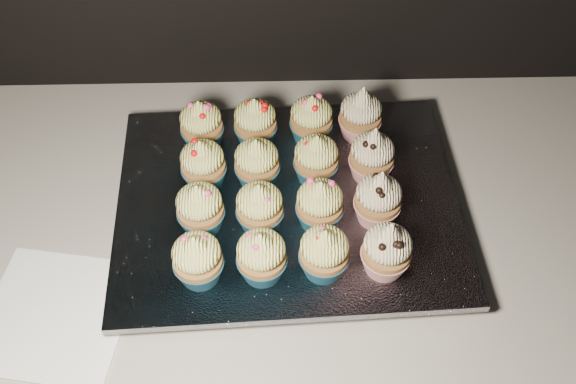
{
  "coord_description": "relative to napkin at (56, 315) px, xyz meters",
  "views": [
    {
      "loc": [
        -0.03,
        1.17,
        1.64
      ],
      "look_at": [
        -0.02,
        1.72,
        0.95
      ],
      "focal_mm": 40.0,
      "sensor_mm": 36.0,
      "label": 1
    }
  ],
  "objects": [
    {
      "name": "cupcake_4",
      "position": [
        0.18,
        0.11,
        0.07
      ],
      "size": [
        0.06,
        0.06,
        0.08
      ],
      "color": "navy",
      "rests_on": "foil_lining"
    },
    {
      "name": "cupcake_2",
      "position": [
        0.34,
        0.04,
        0.07
      ],
      "size": [
        0.06,
        0.06,
        0.08
      ],
      "color": "navy",
      "rests_on": "foil_lining"
    },
    {
      "name": "cupcake_11",
      "position": [
        0.42,
        0.2,
        0.07
      ],
      "size": [
        0.06,
        0.06,
        0.1
      ],
      "color": "maroon",
      "rests_on": "foil_lining"
    },
    {
      "name": "cupcake_1",
      "position": [
        0.26,
        0.04,
        0.07
      ],
      "size": [
        0.06,
        0.06,
        0.08
      ],
      "color": "navy",
      "rests_on": "foil_lining"
    },
    {
      "name": "cupcake_13",
      "position": [
        0.25,
        0.27,
        0.07
      ],
      "size": [
        0.06,
        0.06,
        0.08
      ],
      "color": "navy",
      "rests_on": "foil_lining"
    },
    {
      "name": "baking_tray",
      "position": [
        0.3,
        0.16,
        0.01
      ],
      "size": [
        0.45,
        0.35,
        0.02
      ],
      "primitive_type": "cube",
      "rotation": [
        0.0,
        0.0,
        0.04
      ],
      "color": "black",
      "rests_on": "worktop"
    },
    {
      "name": "napkin",
      "position": [
        0.0,
        0.0,
        0.0
      ],
      "size": [
        0.21,
        0.21,
        0.0
      ],
      "primitive_type": "cube",
      "rotation": [
        0.0,
        0.0,
        -0.17
      ],
      "color": "white",
      "rests_on": "worktop"
    },
    {
      "name": "cupcake_5",
      "position": [
        0.26,
        0.11,
        0.07
      ],
      "size": [
        0.06,
        0.06,
        0.08
      ],
      "color": "navy",
      "rests_on": "foil_lining"
    },
    {
      "name": "cupcake_0",
      "position": [
        0.19,
        0.03,
        0.07
      ],
      "size": [
        0.06,
        0.06,
        0.08
      ],
      "color": "navy",
      "rests_on": "foil_lining"
    },
    {
      "name": "worktop",
      "position": [
        0.32,
        0.14,
        -0.02
      ],
      "size": [
        2.44,
        0.64,
        0.04
      ],
      "primitive_type": "cube",
      "color": "beige",
      "rests_on": "cabinet"
    },
    {
      "name": "cupcake_8",
      "position": [
        0.18,
        0.19,
        0.07
      ],
      "size": [
        0.06,
        0.06,
        0.08
      ],
      "color": "navy",
      "rests_on": "foil_lining"
    },
    {
      "name": "cupcake_9",
      "position": [
        0.26,
        0.19,
        0.07
      ],
      "size": [
        0.06,
        0.06,
        0.08
      ],
      "color": "navy",
      "rests_on": "foil_lining"
    },
    {
      "name": "cupcake_15",
      "position": [
        0.41,
        0.28,
        0.07
      ],
      "size": [
        0.06,
        0.06,
        0.1
      ],
      "color": "maroon",
      "rests_on": "foil_lining"
    },
    {
      "name": "cupcake_14",
      "position": [
        0.34,
        0.27,
        0.07
      ],
      "size": [
        0.06,
        0.06,
        0.08
      ],
      "color": "navy",
      "rests_on": "foil_lining"
    },
    {
      "name": "cupcake_6",
      "position": [
        0.34,
        0.12,
        0.07
      ],
      "size": [
        0.06,
        0.06,
        0.08
      ],
      "color": "navy",
      "rests_on": "foil_lining"
    },
    {
      "name": "cupcake_3",
      "position": [
        0.42,
        0.04,
        0.07
      ],
      "size": [
        0.06,
        0.06,
        0.1
      ],
      "color": "maroon",
      "rests_on": "foil_lining"
    },
    {
      "name": "cupcake_7",
      "position": [
        0.42,
        0.12,
        0.07
      ],
      "size": [
        0.06,
        0.06,
        0.1
      ],
      "color": "maroon",
      "rests_on": "foil_lining"
    },
    {
      "name": "cupcake_10",
      "position": [
        0.34,
        0.19,
        0.07
      ],
      "size": [
        0.06,
        0.06,
        0.08
      ],
      "color": "navy",
      "rests_on": "foil_lining"
    },
    {
      "name": "cabinet",
      "position": [
        0.32,
        0.14,
        -0.47
      ],
      "size": [
        2.4,
        0.6,
        0.86
      ],
      "primitive_type": "cube",
      "color": "black",
      "rests_on": "ground"
    },
    {
      "name": "cupcake_12",
      "position": [
        0.18,
        0.27,
        0.07
      ],
      "size": [
        0.06,
        0.06,
        0.08
      ],
      "color": "navy",
      "rests_on": "foil_lining"
    },
    {
      "name": "foil_lining",
      "position": [
        0.3,
        0.16,
        0.03
      ],
      "size": [
        0.49,
        0.39,
        0.01
      ],
      "primitive_type": "cube",
      "rotation": [
        0.0,
        0.0,
        0.04
      ],
      "color": "silver",
      "rests_on": "baking_tray"
    }
  ]
}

